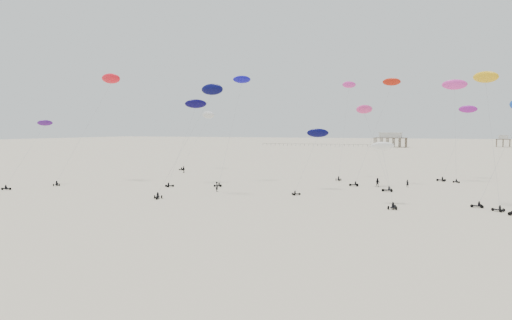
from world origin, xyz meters
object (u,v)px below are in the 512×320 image
at_px(pavilion_small, 503,142).
at_px(spectator_0, 217,192).
at_px(pavilion_main, 391,141).
at_px(rig_4, 200,114).
at_px(rig_0, 346,114).
at_px(rig_9, 381,112).

bearing_deg(pavilion_small, spectator_0, -104.04).
bearing_deg(pavilion_small, pavilion_main, -156.80).
bearing_deg(spectator_0, rig_4, 133.82).
height_order(pavilion_small, rig_0, rig_0).
bearing_deg(rig_4, rig_9, -157.08).
bearing_deg(rig_0, rig_4, 47.99).
bearing_deg(rig_4, pavilion_small, -127.94).
distance_m(pavilion_small, rig_0, 253.87).
xyz_separation_m(pavilion_main, pavilion_small, (70.00, 30.00, -0.74)).
xyz_separation_m(pavilion_main, rig_9, (26.80, -230.03, 11.94)).
xyz_separation_m(rig_0, rig_9, (10.37, -12.20, -0.07)).
height_order(pavilion_main, spectator_0, pavilion_main).
relative_size(rig_9, spectator_0, 10.52).
height_order(pavilion_main, rig_9, rig_9).
bearing_deg(pavilion_main, rig_4, -90.42).
bearing_deg(rig_0, pavilion_small, -121.08).
bearing_deg(rig_4, pavilion_main, -114.47).
height_order(pavilion_small, rig_9, rig_9).
xyz_separation_m(rig_0, spectator_0, (-17.69, -37.21, -16.24)).
distance_m(pavilion_main, rig_0, 218.77).
bearing_deg(pavilion_main, spectator_0, -90.28).
distance_m(pavilion_small, rig_4, 299.79).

